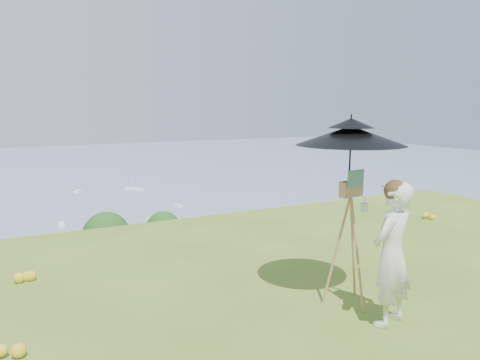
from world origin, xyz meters
TOP-DOWN VIEW (x-y plane):
  - shoreline_tier at (0.00, 75.00)m, footprint 170.00×28.00m
  - bay_water at (0.00, 240.00)m, footprint 700.00×700.00m
  - slope_trees at (0.00, 35.00)m, footprint 110.00×50.00m
  - harbor_town at (0.00, 75.00)m, footprint 110.00×22.00m
  - painter at (0.19, 1.61)m, footprint 0.64×0.51m
  - field_easel at (0.15, 2.22)m, footprint 0.68×0.68m
  - sun_umbrella at (0.14, 2.25)m, footprint 1.42×1.42m
  - painter_cap at (0.19, 1.61)m, footprint 0.25×0.29m

SIDE VIEW (x-z plane):
  - shoreline_tier at x=0.00m, z-range -40.00..-32.00m
  - bay_water at x=0.00m, z-range -34.00..-34.00m
  - harbor_town at x=0.00m, z-range -32.00..-27.00m
  - slope_trees at x=0.00m, z-range -18.00..-12.00m
  - painter at x=0.19m, z-range 0.00..1.51m
  - field_easel at x=0.15m, z-range 0.00..1.56m
  - painter_cap at x=0.19m, z-range 1.42..1.52m
  - sun_umbrella at x=0.14m, z-range 1.29..2.17m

